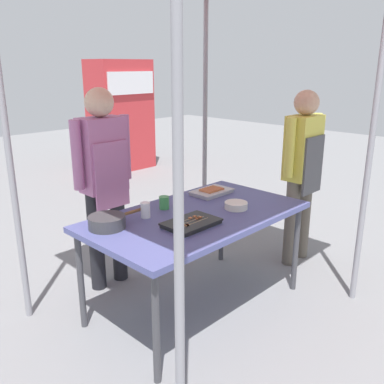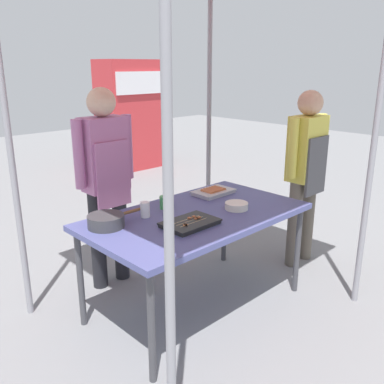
% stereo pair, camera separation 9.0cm
% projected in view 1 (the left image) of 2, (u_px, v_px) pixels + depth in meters
% --- Properties ---
extents(ground_plane, '(18.00, 18.00, 0.00)m').
position_uv_depth(ground_plane, '(197.00, 306.00, 3.22)').
color(ground_plane, slate).
extents(stall_table, '(1.60, 0.90, 0.75)m').
position_uv_depth(stall_table, '(197.00, 220.00, 3.01)').
color(stall_table, '#4C518C').
rests_on(stall_table, ground).
extents(tray_grilled_sausages, '(0.33, 0.22, 0.05)m').
position_uv_depth(tray_grilled_sausages, '(212.00, 192.00, 3.45)').
color(tray_grilled_sausages, '#ADADB2').
rests_on(tray_grilled_sausages, stall_table).
extents(tray_meat_skewers, '(0.36, 0.25, 0.04)m').
position_uv_depth(tray_meat_skewers, '(191.00, 223.00, 2.77)').
color(tray_meat_skewers, black).
rests_on(tray_meat_skewers, stall_table).
extents(cooking_wok, '(0.40, 0.24, 0.08)m').
position_uv_depth(cooking_wok, '(107.00, 221.00, 2.72)').
color(cooking_wok, '#38383A').
rests_on(cooking_wok, stall_table).
extents(condiment_bowl, '(0.17, 0.17, 0.05)m').
position_uv_depth(condiment_bowl, '(236.00, 205.00, 3.09)').
color(condiment_bowl, silver).
rests_on(condiment_bowl, stall_table).
extents(drink_cup_near_edge, '(0.07, 0.07, 0.11)m').
position_uv_depth(drink_cup_near_edge, '(145.00, 210.00, 2.90)').
color(drink_cup_near_edge, white).
rests_on(drink_cup_near_edge, stall_table).
extents(drink_cup_by_wok, '(0.07, 0.07, 0.09)m').
position_uv_depth(drink_cup_by_wok, '(164.00, 203.00, 3.08)').
color(drink_cup_by_wok, '#3F994C').
rests_on(drink_cup_by_wok, stall_table).
extents(vendor_woman, '(0.52, 0.23, 1.61)m').
position_uv_depth(vendor_woman, '(104.00, 173.00, 3.28)').
color(vendor_woman, black).
rests_on(vendor_woman, ground).
extents(customer_nearby, '(0.52, 0.23, 1.57)m').
position_uv_depth(customer_nearby, '(302.00, 164.00, 3.71)').
color(customer_nearby, '#595147').
rests_on(customer_nearby, ground).
extents(neighbor_stall_left, '(1.01, 0.65, 1.85)m').
position_uv_depth(neighbor_stall_left, '(121.00, 115.00, 7.22)').
color(neighbor_stall_left, '#C63338').
rests_on(neighbor_stall_left, ground).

